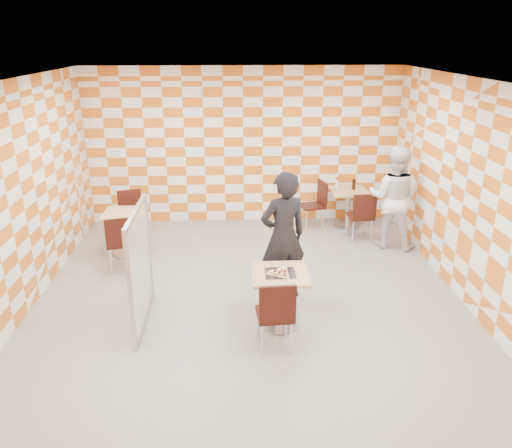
{
  "coord_description": "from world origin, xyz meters",
  "views": [
    {
      "loc": [
        -0.17,
        -6.02,
        3.51
      ],
      "look_at": [
        0.1,
        0.2,
        1.15
      ],
      "focal_mm": 35.0,
      "sensor_mm": 36.0,
      "label": 1
    }
  ],
  "objects": [
    {
      "name": "main_table",
      "position": [
        0.37,
        -0.47,
        0.51
      ],
      "size": [
        0.7,
        0.7,
        0.75
      ],
      "color": "tan",
      "rests_on": "ground"
    },
    {
      "name": "chair_empty_near",
      "position": [
        -1.97,
        1.22,
        0.54
      ],
      "size": [
        0.51,
        0.52,
        0.92
      ],
      "color": "black",
      "rests_on": "ground"
    },
    {
      "name": "man_white",
      "position": [
        2.55,
        2.05,
        0.89
      ],
      "size": [
        1.07,
        0.97,
        1.79
      ],
      "primitive_type": "imported",
      "rotation": [
        0.0,
        0.0,
        2.72
      ],
      "color": "white",
      "rests_on": "ground"
    },
    {
      "name": "soda_bottle",
      "position": [
        2.09,
        3.05,
        0.85
      ],
      "size": [
        0.07,
        0.07,
        0.23
      ],
      "color": "black",
      "rests_on": "second_table"
    },
    {
      "name": "chair_second_front",
      "position": [
        2.09,
        2.26,
        0.54
      ],
      "size": [
        0.45,
        0.46,
        0.92
      ],
      "color": "black",
      "rests_on": "ground"
    },
    {
      "name": "chair_empty_far",
      "position": [
        -2.05,
        2.52,
        0.54
      ],
      "size": [
        0.52,
        0.53,
        0.92
      ],
      "color": "black",
      "rests_on": "ground"
    },
    {
      "name": "partition",
      "position": [
        -1.38,
        -0.3,
        0.79
      ],
      "size": [
        0.08,
        1.38,
        1.55
      ],
      "color": "white",
      "rests_on": "ground"
    },
    {
      "name": "chair_main_front",
      "position": [
        0.28,
        -1.05,
        0.54
      ],
      "size": [
        0.45,
        0.46,
        0.92
      ],
      "color": "black",
      "rests_on": "ground"
    },
    {
      "name": "pizza_on_foil",
      "position": [
        0.37,
        -0.48,
        0.77
      ],
      "size": [
        0.4,
        0.4,
        0.04
      ],
      "color": "silver",
      "rests_on": "main_table"
    },
    {
      "name": "chair_second_side",
      "position": [
        1.39,
        2.99,
        0.54
      ],
      "size": [
        0.51,
        0.51,
        0.92
      ],
      "color": "black",
      "rests_on": "ground"
    },
    {
      "name": "room_shell",
      "position": [
        0.0,
        0.54,
        1.5
      ],
      "size": [
        7.0,
        7.0,
        7.0
      ],
      "color": "gray",
      "rests_on": "ground"
    },
    {
      "name": "man_dark",
      "position": [
        0.48,
        0.3,
        0.92
      ],
      "size": [
        0.78,
        0.65,
        1.84
      ],
      "primitive_type": "imported",
      "rotation": [
        0.0,
        0.0,
        3.49
      ],
      "color": "black",
      "rests_on": "ground"
    },
    {
      "name": "sport_bottle",
      "position": [
        1.79,
        3.15,
        0.84
      ],
      "size": [
        0.06,
        0.06,
        0.2
      ],
      "color": "white",
      "rests_on": "second_table"
    },
    {
      "name": "second_table",
      "position": [
        2.0,
        3.0,
        0.51
      ],
      "size": [
        0.7,
        0.7,
        0.75
      ],
      "color": "tan",
      "rests_on": "ground"
    },
    {
      "name": "empty_table",
      "position": [
        -2.02,
        1.9,
        0.51
      ],
      "size": [
        0.7,
        0.7,
        0.75
      ],
      "color": "tan",
      "rests_on": "ground"
    }
  ]
}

